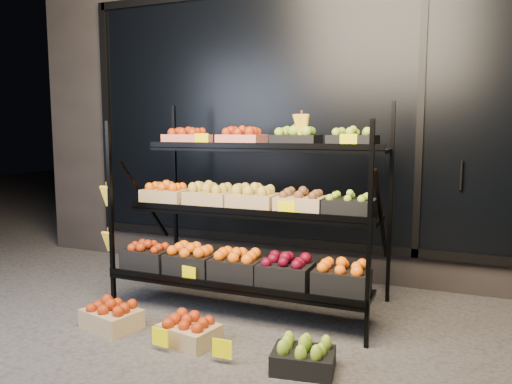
% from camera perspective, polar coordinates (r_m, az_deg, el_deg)
% --- Properties ---
extents(ground, '(24.00, 24.00, 0.00)m').
position_cam_1_polar(ground, '(3.67, -4.64, -15.81)').
color(ground, '#514F4C').
rests_on(ground, ground).
extents(building, '(6.00, 2.08, 3.50)m').
position_cam_1_polar(building, '(5.81, 7.13, 10.20)').
color(building, '#2D2826').
rests_on(building, ground).
extents(display_rack, '(2.18, 1.02, 1.67)m').
position_cam_1_polar(display_rack, '(3.98, -0.87, -2.18)').
color(display_rack, black).
rests_on(display_rack, ground).
extents(tag_floor_a, '(0.13, 0.01, 0.12)m').
position_cam_1_polar(tag_floor_a, '(3.43, -10.89, -16.59)').
color(tag_floor_a, '#F7E800').
rests_on(tag_floor_a, ground).
extents(tag_floor_b, '(0.13, 0.01, 0.12)m').
position_cam_1_polar(tag_floor_b, '(3.22, -3.89, -18.08)').
color(tag_floor_b, '#F7E800').
rests_on(tag_floor_b, ground).
extents(floor_crate_left, '(0.45, 0.38, 0.20)m').
position_cam_1_polar(floor_crate_left, '(3.87, -16.17, -13.36)').
color(floor_crate_left, tan).
rests_on(floor_crate_left, ground).
extents(floor_crate_midright, '(0.42, 0.35, 0.19)m').
position_cam_1_polar(floor_crate_midright, '(3.51, -7.67, -15.37)').
color(floor_crate_midright, tan).
rests_on(floor_crate_midright, ground).
extents(floor_crate_right, '(0.40, 0.32, 0.19)m').
position_cam_1_polar(floor_crate_right, '(3.14, 5.43, -18.20)').
color(floor_crate_right, black).
rests_on(floor_crate_right, ground).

